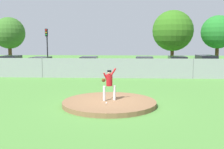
{
  "coord_description": "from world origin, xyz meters",
  "views": [
    {
      "loc": [
        0.86,
        -13.49,
        3.32
      ],
      "look_at": [
        0.04,
        1.84,
        1.36
      ],
      "focal_mm": 43.17,
      "sensor_mm": 36.0,
      "label": 1
    }
  ],
  "objects_px": {
    "parked_car_slate": "(41,64)",
    "parked_car_charcoal": "(206,64)",
    "baseball": "(106,103)",
    "traffic_light_near": "(47,41)",
    "pitcher_youth": "(109,82)",
    "parked_car_champagne": "(177,65)",
    "parked_car_silver": "(11,64)",
    "parked_car_burgundy": "(144,65)",
    "parked_car_navy": "(89,64)"
  },
  "relations": [
    {
      "from": "parked_car_slate",
      "to": "parked_car_charcoal",
      "type": "xyz_separation_m",
      "value": [
        17.36,
        -0.02,
        0.09
      ]
    },
    {
      "from": "baseball",
      "to": "traffic_light_near",
      "type": "bearing_deg",
      "value": 114.2
    },
    {
      "from": "pitcher_youth",
      "to": "parked_car_champagne",
      "type": "height_order",
      "value": "pitcher_youth"
    },
    {
      "from": "parked_car_silver",
      "to": "parked_car_burgundy",
      "type": "xyz_separation_m",
      "value": [
        14.21,
        -0.51,
        -0.02
      ]
    },
    {
      "from": "pitcher_youth",
      "to": "parked_car_champagne",
      "type": "distance_m",
      "value": 15.54
    },
    {
      "from": "parked_car_navy",
      "to": "pitcher_youth",
      "type": "bearing_deg",
      "value": -78.19
    },
    {
      "from": "pitcher_youth",
      "to": "traffic_light_near",
      "type": "bearing_deg",
      "value": 115.3
    },
    {
      "from": "parked_car_silver",
      "to": "traffic_light_near",
      "type": "xyz_separation_m",
      "value": [
        2.9,
        3.63,
        2.4
      ]
    },
    {
      "from": "pitcher_youth",
      "to": "traffic_light_near",
      "type": "distance_m",
      "value": 20.19
    },
    {
      "from": "parked_car_burgundy",
      "to": "parked_car_silver",
      "type": "bearing_deg",
      "value": 177.96
    },
    {
      "from": "parked_car_champagne",
      "to": "parked_car_charcoal",
      "type": "bearing_deg",
      "value": 6.0
    },
    {
      "from": "parked_car_burgundy",
      "to": "baseball",
      "type": "bearing_deg",
      "value": -100.77
    },
    {
      "from": "baseball",
      "to": "parked_car_charcoal",
      "type": "distance_m",
      "value": 17.9
    },
    {
      "from": "parked_car_charcoal",
      "to": "parked_car_burgundy",
      "type": "height_order",
      "value": "parked_car_charcoal"
    },
    {
      "from": "parked_car_burgundy",
      "to": "traffic_light_near",
      "type": "height_order",
      "value": "traffic_light_near"
    },
    {
      "from": "parked_car_champagne",
      "to": "parked_car_burgundy",
      "type": "height_order",
      "value": "parked_car_champagne"
    },
    {
      "from": "traffic_light_near",
      "to": "parked_car_slate",
      "type": "bearing_deg",
      "value": -84.61
    },
    {
      "from": "pitcher_youth",
      "to": "traffic_light_near",
      "type": "relative_size",
      "value": 0.36
    },
    {
      "from": "baseball",
      "to": "parked_car_champagne",
      "type": "distance_m",
      "value": 16.27
    },
    {
      "from": "pitcher_youth",
      "to": "parked_car_charcoal",
      "type": "relative_size",
      "value": 0.39
    },
    {
      "from": "parked_car_slate",
      "to": "parked_car_navy",
      "type": "height_order",
      "value": "parked_car_navy"
    },
    {
      "from": "parked_car_navy",
      "to": "parked_car_champagne",
      "type": "relative_size",
      "value": 1.03
    },
    {
      "from": "parked_car_silver",
      "to": "pitcher_youth",
      "type": "bearing_deg",
      "value": -51.67
    },
    {
      "from": "parked_car_navy",
      "to": "parked_car_charcoal",
      "type": "distance_m",
      "value": 12.18
    },
    {
      "from": "parked_car_silver",
      "to": "parked_car_charcoal",
      "type": "bearing_deg",
      "value": 0.19
    },
    {
      "from": "baseball",
      "to": "parked_car_navy",
      "type": "xyz_separation_m",
      "value": [
        -2.98,
        15.44,
        0.5
      ]
    },
    {
      "from": "parked_car_navy",
      "to": "parked_car_charcoal",
      "type": "relative_size",
      "value": 1.09
    },
    {
      "from": "pitcher_youth",
      "to": "parked_car_silver",
      "type": "xyz_separation_m",
      "value": [
        -11.49,
        14.53,
        -0.4
      ]
    },
    {
      "from": "parked_car_champagne",
      "to": "parked_car_slate",
      "type": "bearing_deg",
      "value": 178.65
    },
    {
      "from": "parked_car_navy",
      "to": "traffic_light_near",
      "type": "xyz_separation_m",
      "value": [
        -5.52,
        3.48,
        2.43
      ]
    },
    {
      "from": "pitcher_youth",
      "to": "parked_car_slate",
      "type": "relative_size",
      "value": 0.37
    },
    {
      "from": "baseball",
      "to": "parked_car_navy",
      "type": "distance_m",
      "value": 15.73
    },
    {
      "from": "baseball",
      "to": "parked_car_silver",
      "type": "xyz_separation_m",
      "value": [
        -11.4,
        15.28,
        0.54
      ]
    },
    {
      "from": "pitcher_youth",
      "to": "parked_car_slate",
      "type": "xyz_separation_m",
      "value": [
        -8.25,
        14.62,
        -0.45
      ]
    },
    {
      "from": "traffic_light_near",
      "to": "parked_car_silver",
      "type": "bearing_deg",
      "value": -128.58
    },
    {
      "from": "parked_car_slate",
      "to": "parked_car_champagne",
      "type": "distance_m",
      "value": 14.36
    },
    {
      "from": "traffic_light_near",
      "to": "parked_car_burgundy",
      "type": "bearing_deg",
      "value": -20.11
    },
    {
      "from": "parked_car_charcoal",
      "to": "parked_car_silver",
      "type": "bearing_deg",
      "value": -179.81
    },
    {
      "from": "pitcher_youth",
      "to": "baseball",
      "type": "height_order",
      "value": "pitcher_youth"
    },
    {
      "from": "parked_car_silver",
      "to": "parked_car_charcoal",
      "type": "distance_m",
      "value": 20.59
    },
    {
      "from": "parked_car_slate",
      "to": "parked_car_burgundy",
      "type": "relative_size",
      "value": 1.03
    },
    {
      "from": "pitcher_youth",
      "to": "parked_car_silver",
      "type": "relative_size",
      "value": 0.37
    },
    {
      "from": "baseball",
      "to": "parked_car_silver",
      "type": "distance_m",
      "value": 19.07
    },
    {
      "from": "pitcher_youth",
      "to": "parked_car_slate",
      "type": "distance_m",
      "value": 16.8
    },
    {
      "from": "parked_car_silver",
      "to": "parked_car_navy",
      "type": "xyz_separation_m",
      "value": [
        8.41,
        0.16,
        -0.03
      ]
    },
    {
      "from": "parked_car_silver",
      "to": "parked_car_champagne",
      "type": "distance_m",
      "value": 17.59
    },
    {
      "from": "parked_car_navy",
      "to": "parked_car_burgundy",
      "type": "height_order",
      "value": "parked_car_burgundy"
    },
    {
      "from": "pitcher_youth",
      "to": "parked_car_champagne",
      "type": "relative_size",
      "value": 0.37
    },
    {
      "from": "parked_car_navy",
      "to": "parked_car_slate",
      "type": "bearing_deg",
      "value": -179.27
    },
    {
      "from": "parked_car_navy",
      "to": "parked_car_burgundy",
      "type": "bearing_deg",
      "value": -6.54
    }
  ]
}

